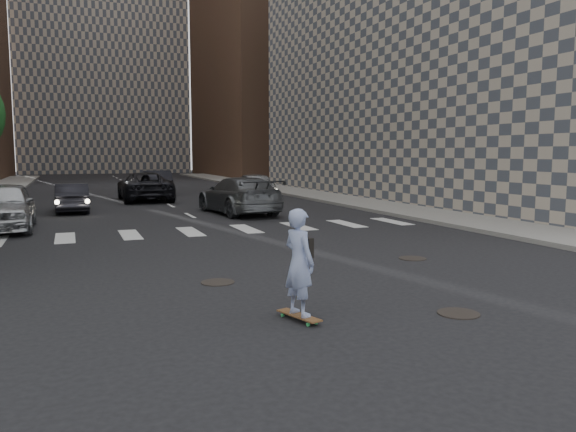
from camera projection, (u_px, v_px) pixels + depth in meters
name	position (u px, v px, depth m)	size (l,w,h in m)	color
ground	(329.00, 287.00, 11.27)	(160.00, 160.00, 0.00)	black
sidewalk_right	(402.00, 195.00, 35.01)	(13.00, 80.00, 0.15)	gray
building_right	(476.00, 15.00, 33.84)	(15.00, 33.00, 22.00)	#ADA08E
tower_right	(284.00, 25.00, 67.42)	(18.00, 24.00, 36.00)	brown
tower_center	(98.00, 5.00, 80.85)	(22.00, 20.00, 48.00)	#ADA08E
manhole_a	(458.00, 313.00, 9.39)	(0.70, 0.70, 0.02)	black
manhole_b	(218.00, 282.00, 11.66)	(0.70, 0.70, 0.02)	black
manhole_c	(413.00, 258.00, 14.32)	(0.70, 0.70, 0.02)	black
skateboarder	(299.00, 262.00, 8.92)	(0.58, 0.94, 1.82)	brown
silver_sedan	(3.00, 206.00, 19.55)	(2.00, 4.97, 1.69)	#ACAFB3
traffic_car_a	(72.00, 198.00, 25.63)	(1.40, 4.00, 1.32)	black
traffic_car_b	(239.00, 195.00, 24.94)	(2.30, 5.65, 1.64)	#525559
traffic_car_c	(145.00, 186.00, 31.82)	(2.68, 5.81, 1.61)	black
traffic_car_d	(253.00, 186.00, 32.43)	(1.88, 4.68, 1.59)	#AAAEB2
traffic_car_e	(157.00, 183.00, 36.12)	(1.69, 4.85, 1.60)	black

